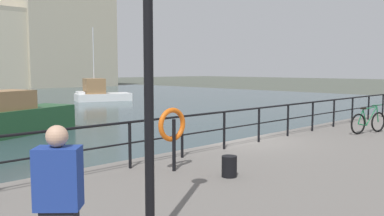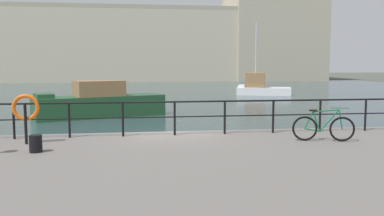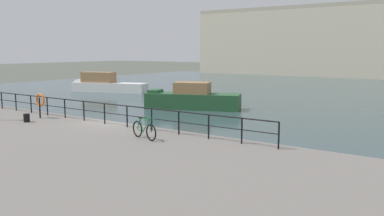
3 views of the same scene
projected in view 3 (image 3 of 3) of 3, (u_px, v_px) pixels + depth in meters
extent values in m
plane|color=#4C5147|center=(115.00, 139.00, 22.06)|extent=(240.00, 240.00, 0.00)
cube|color=#33474C|center=(309.00, 92.00, 46.49)|extent=(80.00, 60.00, 0.01)
cube|color=#C1B79E|center=(375.00, 43.00, 72.29)|extent=(65.86, 12.67, 12.04)
cube|color=#A49C86|center=(370.00, 2.00, 66.52)|extent=(65.86, 0.60, 0.70)
cube|color=#23512D|center=(193.00, 101.00, 33.30)|extent=(7.86, 4.70, 1.25)
cube|color=#997047|center=(192.00, 88.00, 33.16)|extent=(3.22, 2.64, 0.91)
cube|color=#23512D|center=(155.00, 91.00, 33.97)|extent=(1.38, 1.70, 0.24)
cube|color=white|center=(110.00, 87.00, 46.68)|extent=(8.99, 4.37, 1.06)
cube|color=#997047|center=(98.00, 77.00, 46.96)|extent=(4.05, 2.60, 1.17)
cube|color=white|center=(81.00, 81.00, 47.73)|extent=(1.39, 1.56, 0.24)
cylinder|color=black|center=(2.00, 101.00, 26.68)|extent=(0.07, 0.07, 1.05)
cylinder|color=black|center=(16.00, 102.00, 25.77)|extent=(0.07, 0.07, 1.05)
cylinder|color=black|center=(31.00, 104.00, 24.86)|extent=(0.07, 0.07, 1.05)
cylinder|color=black|center=(47.00, 106.00, 23.95)|extent=(0.07, 0.07, 1.05)
cylinder|color=black|center=(65.00, 109.00, 23.03)|extent=(0.07, 0.07, 1.05)
cylinder|color=black|center=(84.00, 111.00, 22.12)|extent=(0.07, 0.07, 1.05)
cylinder|color=black|center=(105.00, 114.00, 21.21)|extent=(0.07, 0.07, 1.05)
cylinder|color=black|center=(127.00, 116.00, 20.30)|extent=(0.07, 0.07, 1.05)
cylinder|color=black|center=(152.00, 120.00, 19.39)|extent=(0.07, 0.07, 1.05)
cylinder|color=black|center=(179.00, 123.00, 18.47)|extent=(0.07, 0.07, 1.05)
cylinder|color=black|center=(209.00, 127.00, 17.56)|extent=(0.07, 0.07, 1.05)
cylinder|color=black|center=(242.00, 131.00, 16.65)|extent=(0.07, 0.07, 1.05)
cylinder|color=black|center=(279.00, 136.00, 15.74)|extent=(0.07, 0.07, 1.05)
cylinder|color=black|center=(94.00, 102.00, 21.59)|extent=(20.77, 0.06, 0.06)
cylinder|color=black|center=(94.00, 111.00, 21.66)|extent=(20.77, 0.04, 0.04)
torus|color=black|center=(151.00, 133.00, 17.16)|extent=(0.71, 0.24, 0.72)
torus|color=black|center=(137.00, 129.00, 17.96)|extent=(0.71, 0.24, 0.72)
cylinder|color=#146638|center=(146.00, 126.00, 17.41)|extent=(0.54, 0.18, 0.66)
cylinder|color=#146638|center=(141.00, 125.00, 17.68)|extent=(0.24, 0.09, 0.58)
cylinder|color=#146638|center=(145.00, 119.00, 17.44)|extent=(0.71, 0.22, 0.11)
cylinder|color=#146638|center=(140.00, 131.00, 17.80)|extent=(0.43, 0.15, 0.12)
cylinder|color=#146638|center=(139.00, 124.00, 17.84)|extent=(0.26, 0.10, 0.51)
cylinder|color=#146638|center=(150.00, 126.00, 17.16)|extent=(0.14, 0.07, 0.57)
cube|color=black|center=(140.00, 118.00, 17.71)|extent=(0.24, 0.14, 0.05)
cylinder|color=#146638|center=(149.00, 118.00, 17.16)|extent=(0.51, 0.16, 0.02)
cylinder|color=black|center=(27.00, 118.00, 21.74)|extent=(0.32, 0.32, 0.44)
cylinder|color=black|center=(40.00, 108.00, 22.92)|extent=(0.08, 0.08, 1.15)
torus|color=orange|center=(40.00, 100.00, 22.90)|extent=(0.75, 0.11, 0.75)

